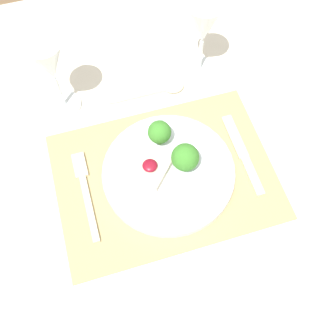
% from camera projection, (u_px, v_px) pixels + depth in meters
% --- Properties ---
extents(ground_plane, '(8.00, 8.00, 0.00)m').
position_uv_depth(ground_plane, '(166.00, 269.00, 1.44)').
color(ground_plane, brown).
extents(dining_table, '(1.44, 1.13, 0.78)m').
position_uv_depth(dining_table, '(165.00, 194.00, 0.82)').
color(dining_table, beige).
rests_on(dining_table, ground_plane).
extents(placemat, '(0.41, 0.30, 0.00)m').
position_uv_depth(placemat, '(165.00, 176.00, 0.75)').
color(placemat, '#9E895B').
rests_on(placemat, dining_table).
extents(dinner_plate, '(0.25, 0.25, 0.08)m').
position_uv_depth(dinner_plate, '(168.00, 168.00, 0.73)').
color(dinner_plate, silver).
rests_on(dinner_plate, placemat).
extents(fork, '(0.02, 0.18, 0.01)m').
position_uv_depth(fork, '(85.00, 189.00, 0.73)').
color(fork, beige).
rests_on(fork, placemat).
extents(knife, '(0.02, 0.18, 0.01)m').
position_uv_depth(knife, '(245.00, 159.00, 0.76)').
color(knife, beige).
rests_on(knife, placemat).
extents(spoon, '(0.17, 0.04, 0.01)m').
position_uv_depth(spoon, '(162.00, 89.00, 0.84)').
color(spoon, beige).
rests_on(spoon, dining_table).
extents(wine_glass_near, '(0.07, 0.07, 0.17)m').
position_uv_depth(wine_glass_near, '(203.00, 27.00, 0.76)').
color(wine_glass_near, white).
rests_on(wine_glass_near, dining_table).
extents(wine_glass_far, '(0.07, 0.07, 0.18)m').
position_uv_depth(wine_glass_far, '(49.00, 65.00, 0.71)').
color(wine_glass_far, white).
rests_on(wine_glass_far, dining_table).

